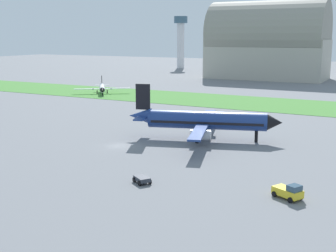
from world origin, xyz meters
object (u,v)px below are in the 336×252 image
baggage_cart_near_gate (142,179)px  control_tower (181,37)px  airplane_midfield_jet (204,121)px  pushback_tug_midfield (289,192)px  airplane_taxiing_turboprop (102,88)px

baggage_cart_near_gate → control_tower: bearing=-32.1°
airplane_midfield_jet → pushback_tug_midfield: airplane_midfield_jet is taller
airplane_midfield_jet → pushback_tug_midfield: (21.58, -24.15, -2.85)m
airplane_midfield_jet → baggage_cart_near_gate: 27.66m
baggage_cart_near_gate → pushback_tug_midfield: 19.05m
pushback_tug_midfield → airplane_taxiing_turboprop: bearing=165.9°
airplane_taxiing_turboprop → airplane_midfield_jet: size_ratio=0.56×
baggage_cart_near_gate → pushback_tug_midfield: (18.78, 3.19, 0.34)m
airplane_taxiing_turboprop → baggage_cart_near_gate: 96.54m
airplane_midfield_jet → control_tower: (-88.28, 169.90, 14.67)m
airplane_taxiing_turboprop → pushback_tug_midfield: bearing=11.5°
airplane_taxiing_turboprop → control_tower: bearing=157.6°
airplane_midfield_jet → baggage_cart_near_gate: (2.80, -27.33, -3.19)m
baggage_cart_near_gate → pushback_tug_midfield: size_ratio=0.73×
pushback_tug_midfield → control_tower: 223.68m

